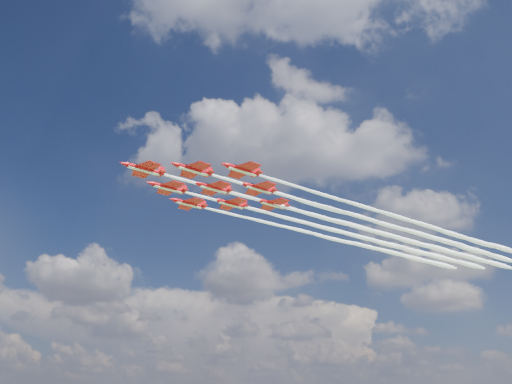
% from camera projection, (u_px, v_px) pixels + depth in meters
% --- Properties ---
extents(jet_lead, '(85.59, 89.45, 3.06)m').
position_uv_depth(jet_lead, '(312.00, 214.00, 158.40)').
color(jet_lead, red).
extents(jet_row2_port, '(85.59, 89.45, 3.06)m').
position_uv_depth(jet_row2_port, '(351.00, 215.00, 158.59)').
color(jet_row2_port, red).
extents(jet_row2_starb, '(85.59, 89.45, 3.06)m').
position_uv_depth(jet_row2_starb, '(321.00, 227.00, 169.30)').
color(jet_row2_starb, red).
extents(jet_row3_port, '(85.59, 89.45, 3.06)m').
position_uv_depth(jet_row3_port, '(391.00, 215.00, 158.78)').
color(jet_row3_port, red).
extents(jet_row3_centre, '(85.59, 89.45, 3.06)m').
position_uv_depth(jet_row3_centre, '(358.00, 227.00, 169.48)').
color(jet_row3_centre, red).
extents(jet_row3_starb, '(85.59, 89.45, 3.06)m').
position_uv_depth(jet_row3_starb, '(329.00, 237.00, 180.19)').
color(jet_row3_starb, red).
extents(jet_row4_port, '(85.59, 89.45, 3.06)m').
position_uv_depth(jet_row4_port, '(395.00, 227.00, 169.67)').
color(jet_row4_port, red).
extents(jet_row4_starb, '(85.59, 89.45, 3.06)m').
position_uv_depth(jet_row4_starb, '(364.00, 238.00, 180.38)').
color(jet_row4_starb, red).
extents(jet_tail, '(85.59, 89.45, 3.06)m').
position_uv_depth(jet_tail, '(398.00, 238.00, 180.56)').
color(jet_tail, red).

